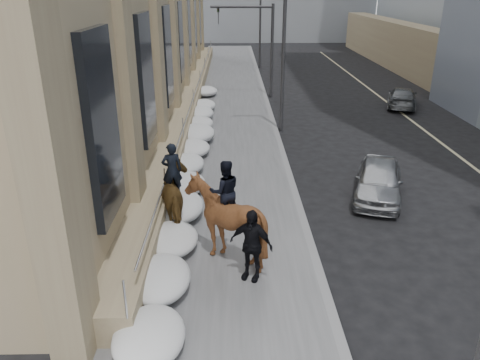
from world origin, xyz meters
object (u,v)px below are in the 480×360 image
at_px(mounted_horse_right, 225,217).
at_px(car_silver, 379,180).
at_px(mounted_horse_left, 178,194).
at_px(car_grey, 402,97).
at_px(pedestrian, 251,245).

distance_m(mounted_horse_right, car_silver, 6.84).
xyz_separation_m(mounted_horse_left, car_grey, (12.32, 15.54, -0.53)).
bearing_deg(car_silver, car_grey, 85.98).
height_order(mounted_horse_left, mounted_horse_right, mounted_horse_right).
bearing_deg(mounted_horse_left, car_silver, -179.14).
bearing_deg(car_silver, pedestrian, -115.02).
xyz_separation_m(mounted_horse_left, mounted_horse_right, (1.47, -2.02, 0.22)).
distance_m(pedestrian, car_silver, 6.99).
height_order(mounted_horse_right, pedestrian, mounted_horse_right).
distance_m(mounted_horse_right, car_grey, 20.66).
bearing_deg(mounted_horse_right, pedestrian, 110.75).
xyz_separation_m(mounted_horse_right, pedestrian, (0.66, -1.00, -0.27)).
xyz_separation_m(car_silver, car_grey, (5.43, 13.45, -0.07)).
bearing_deg(pedestrian, mounted_horse_left, 148.58).
bearing_deg(car_silver, mounted_horse_left, -145.14).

